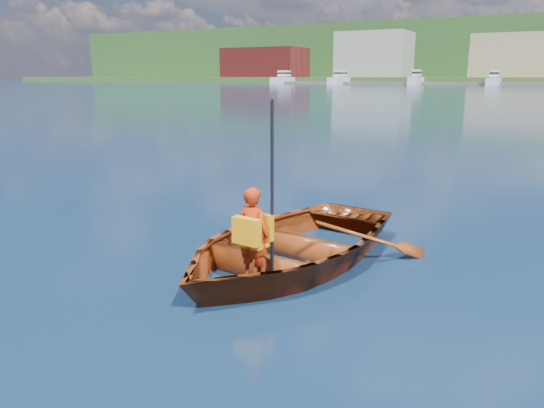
% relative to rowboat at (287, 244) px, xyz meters
% --- Properties ---
extents(ground, '(600.00, 600.00, 0.00)m').
position_rel_rowboat_xyz_m(ground, '(0.29, 0.98, -0.26)').
color(ground, '#121F3C').
rests_on(ground, ground).
extents(rowboat, '(3.32, 4.27, 0.81)m').
position_rel_rowboat_xyz_m(rowboat, '(0.00, 0.00, 0.00)').
color(rowboat, brown).
rests_on(rowboat, ground).
extents(child_paddler, '(0.42, 0.37, 2.01)m').
position_rel_rowboat_xyz_m(child_paddler, '(0.02, -0.91, 0.40)').
color(child_paddler, '#B1280A').
rests_on(child_paddler, ground).
extents(waterfront_buildings, '(202.00, 16.00, 14.00)m').
position_rel_rowboat_xyz_m(waterfront_buildings, '(-7.44, 165.98, 7.49)').
color(waterfront_buildings, maroon).
rests_on(waterfront_buildings, ground).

